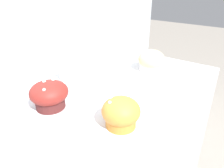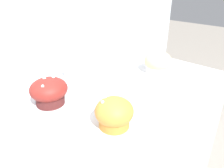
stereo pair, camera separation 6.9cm
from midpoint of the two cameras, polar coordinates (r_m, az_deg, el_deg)
The scene contains 5 objects.
wall_back at distance 1.21m, azimuth -24.72°, elevation 7.69°, with size 3.20×0.10×1.80m, color #A8B2B7.
muffin_front_center at distance 0.67m, azimuth -13.33°, elevation -1.94°, with size 0.11×0.11×0.09m.
muffin_back_left at distance 0.56m, azimuth 4.13°, elevation -7.77°, with size 0.10×0.10×0.08m.
muffin_back_right at distance 0.90m, azimuth 14.06°, elevation 5.40°, with size 0.11×0.11×0.09m.
price_card at distance 0.84m, azimuth -8.40°, elevation 3.65°, with size 0.05×0.04×0.06m.
Camera 2 is at (-0.42, -0.50, 1.24)m, focal length 35.00 mm.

